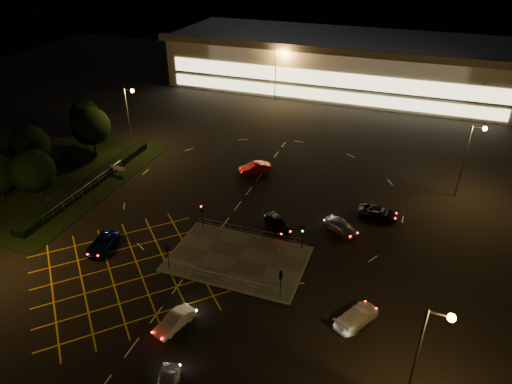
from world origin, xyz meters
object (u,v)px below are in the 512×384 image
(signal_se, at_px, (281,279))
(signal_nw, at_px, (202,211))
(car_queue_white, at_px, (175,321))
(signal_sw, at_px, (167,251))
(signal_ne, at_px, (303,232))
(car_right_silver, at_px, (341,226))
(car_approach_white, at_px, (357,316))
(car_east_grey, at_px, (378,212))
(car_circ_red, at_px, (255,168))
(car_far_dkgrey, at_px, (277,223))
(car_left_blue, at_px, (102,243))

(signal_se, height_order, signal_nw, same)
(signal_nw, relative_size, car_queue_white, 0.78)
(signal_sw, distance_m, signal_ne, 14.41)
(signal_ne, height_order, car_queue_white, signal_ne)
(car_right_silver, xyz_separation_m, car_approach_white, (4.02, -13.58, -0.04))
(car_east_grey, height_order, car_approach_white, car_approach_white)
(signal_se, xyz_separation_m, car_right_silver, (3.32, 12.93, -1.62))
(car_east_grey, relative_size, car_approach_white, 0.99)
(signal_sw, xyz_separation_m, signal_se, (12.00, 0.00, 0.00))
(car_queue_white, bearing_deg, signal_ne, 79.65)
(signal_ne, xyz_separation_m, car_queue_white, (-7.67, -14.66, -1.70))
(car_circ_red, distance_m, car_approach_white, 30.14)
(signal_sw, distance_m, car_far_dkgrey, 13.84)
(car_queue_white, xyz_separation_m, car_approach_white, (15.01, 6.04, 0.04))
(car_queue_white, distance_m, car_far_dkgrey, 18.10)
(signal_nw, distance_m, car_far_dkgrey, 8.92)
(signal_se, height_order, car_approach_white, signal_se)
(car_right_silver, bearing_deg, signal_nw, 142.10)
(signal_nw, distance_m, car_east_grey, 21.33)
(car_left_blue, xyz_separation_m, car_east_grey, (27.74, 16.73, 0.02))
(signal_ne, bearing_deg, car_queue_white, -117.60)
(signal_ne, bearing_deg, car_approach_white, -49.62)
(signal_sw, relative_size, car_circ_red, 0.69)
(car_left_blue, xyz_separation_m, car_circ_red, (9.60, 22.49, 0.10))
(signal_se, bearing_deg, car_far_dkgrey, -71.06)
(car_far_dkgrey, bearing_deg, signal_sw, -171.52)
(car_approach_white, bearing_deg, car_queue_white, 50.30)
(signal_se, bearing_deg, car_queue_white, 41.05)
(car_queue_white, relative_size, car_right_silver, 0.92)
(signal_sw, height_order, car_approach_white, signal_sw)
(signal_ne, xyz_separation_m, car_circ_red, (-11.10, 15.21, -1.61))
(car_far_dkgrey, bearing_deg, signal_se, -115.77)
(car_queue_white, bearing_deg, car_far_dkgrey, 94.82)
(signal_nw, relative_size, car_approach_white, 0.64)
(car_far_dkgrey, xyz_separation_m, car_right_silver, (7.09, 1.94, 0.08))
(car_circ_red, height_order, car_approach_white, car_circ_red)
(car_right_silver, bearing_deg, car_east_grey, -5.38)
(car_approach_white, bearing_deg, signal_sw, 26.48)
(signal_se, height_order, car_circ_red, signal_se)
(car_far_dkgrey, bearing_deg, car_circ_red, 76.28)
(signal_ne, distance_m, car_approach_white, 11.45)
(signal_se, relative_size, signal_nw, 1.00)
(car_right_silver, xyz_separation_m, car_east_grey, (3.72, 4.50, -0.08))
(car_approach_white, bearing_deg, car_right_silver, -45.12)
(car_queue_white, bearing_deg, car_east_grey, 75.87)
(signal_ne, bearing_deg, signal_sw, -146.35)
(car_east_grey, bearing_deg, car_queue_white, 150.66)
(signal_nw, bearing_deg, signal_se, -33.65)
(car_queue_white, bearing_deg, car_left_blue, 167.72)
(car_circ_red, bearing_deg, car_left_blue, -62.58)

